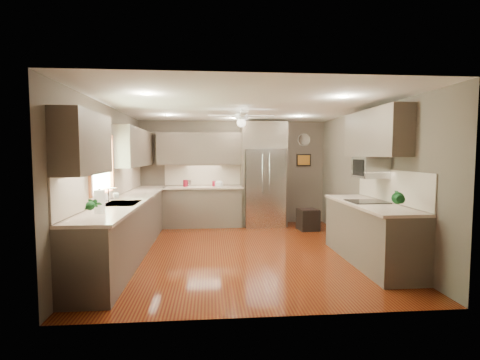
{
  "coord_description": "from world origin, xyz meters",
  "views": [
    {
      "loc": [
        -0.56,
        -5.96,
        1.69
      ],
      "look_at": [
        0.0,
        0.6,
        1.2
      ],
      "focal_mm": 26.0,
      "sensor_mm": 36.0,
      "label": 1
    }
  ],
  "objects": [
    {
      "name": "potted_plant_left",
      "position": [
        -1.95,
        -1.8,
        1.11
      ],
      "size": [
        0.18,
        0.12,
        0.33
      ],
      "primitive_type": "imported",
      "rotation": [
        0.0,
        0.0,
        0.02
      ],
      "color": "#195823",
      "rests_on": "left_run"
    },
    {
      "name": "wall_back",
      "position": [
        0.0,
        2.5,
        1.25
      ],
      "size": [
        4.5,
        0.0,
        4.5
      ],
      "primitive_type": "plane",
      "rotation": [
        1.57,
        0.0,
        0.0
      ],
      "color": "brown",
      "rests_on": "ground"
    },
    {
      "name": "wall_left",
      "position": [
        -2.25,
        0.0,
        1.25
      ],
      "size": [
        0.0,
        5.0,
        5.0
      ],
      "primitive_type": "plane",
      "rotation": [
        1.57,
        0.0,
        1.57
      ],
      "color": "brown",
      "rests_on": "ground"
    },
    {
      "name": "floor",
      "position": [
        0.0,
        0.0,
        0.0
      ],
      "size": [
        5.0,
        5.0,
        0.0
      ],
      "primitive_type": "plane",
      "color": "#50150A",
      "rests_on": "ground"
    },
    {
      "name": "bowl",
      "position": [
        -0.37,
        2.17,
        0.97
      ],
      "size": [
        0.25,
        0.25,
        0.05
      ],
      "primitive_type": "imported",
      "rotation": [
        0.0,
        0.0,
        -0.17
      ],
      "color": "beige",
      "rests_on": "back_run"
    },
    {
      "name": "ceiling_fan",
      "position": [
        -0.0,
        0.3,
        2.33
      ],
      "size": [
        1.18,
        1.18,
        0.32
      ],
      "color": "white",
      "rests_on": "ceiling"
    },
    {
      "name": "window",
      "position": [
        -2.22,
        -0.5,
        1.55
      ],
      "size": [
        0.05,
        1.12,
        0.92
      ],
      "color": "#BFF2B2",
      "rests_on": "wall_left"
    },
    {
      "name": "soap_bottle",
      "position": [
        -2.08,
        -0.23,
        1.03
      ],
      "size": [
        0.11,
        0.11,
        0.18
      ],
      "primitive_type": "imported",
      "rotation": [
        0.0,
        0.0,
        0.38
      ],
      "color": "white",
      "rests_on": "left_run"
    },
    {
      "name": "recessed_lights",
      "position": [
        -0.04,
        0.4,
        2.49
      ],
      "size": [
        2.84,
        3.14,
        0.01
      ],
      "color": "white",
      "rests_on": "ceiling"
    },
    {
      "name": "refrigerator",
      "position": [
        0.7,
        2.16,
        1.19
      ],
      "size": [
        1.06,
        0.75,
        2.45
      ],
      "color": "silver",
      "rests_on": "ground"
    },
    {
      "name": "wall_right",
      "position": [
        2.25,
        0.0,
        1.25
      ],
      "size": [
        0.0,
        5.0,
        5.0
      ],
      "primitive_type": "plane",
      "rotation": [
        1.57,
        0.0,
        -1.57
      ],
      "color": "brown",
      "rests_on": "ground"
    },
    {
      "name": "wall_clock",
      "position": [
        1.75,
        2.48,
        2.05
      ],
      "size": [
        0.3,
        0.03,
        0.3
      ],
      "color": "white",
      "rests_on": "wall_back"
    },
    {
      "name": "wall_front",
      "position": [
        0.0,
        -2.5,
        1.25
      ],
      "size": [
        4.5,
        0.0,
        4.5
      ],
      "primitive_type": "plane",
      "rotation": [
        -1.57,
        0.0,
        0.0
      ],
      "color": "brown",
      "rests_on": "ground"
    },
    {
      "name": "microwave",
      "position": [
        2.03,
        -0.55,
        1.48
      ],
      "size": [
        0.43,
        0.55,
        0.34
      ],
      "color": "silver",
      "rests_on": "wall_right"
    },
    {
      "name": "canister_b",
      "position": [
        -1.06,
        2.25,
        1.01
      ],
      "size": [
        0.1,
        0.1,
        0.15
      ],
      "primitive_type": "cylinder",
      "rotation": [
        0.0,
        0.0,
        -0.03
      ],
      "color": "silver",
      "rests_on": "back_run"
    },
    {
      "name": "framed_print",
      "position": [
        1.75,
        2.48,
        1.55
      ],
      "size": [
        0.36,
        0.03,
        0.3
      ],
      "color": "black",
      "rests_on": "wall_back"
    },
    {
      "name": "potted_plant_right",
      "position": [
        1.92,
        -1.63,
        1.12
      ],
      "size": [
        0.24,
        0.21,
        0.37
      ],
      "primitive_type": "imported",
      "rotation": [
        0.0,
        0.0,
        -0.3
      ],
      "color": "#195823",
      "rests_on": "right_run"
    },
    {
      "name": "sink",
      "position": [
        -1.93,
        -0.5,
        0.91
      ],
      "size": [
        0.5,
        0.7,
        0.32
      ],
      "color": "silver",
      "rests_on": "left_run"
    },
    {
      "name": "stool",
      "position": [
        1.61,
        1.55,
        0.24
      ],
      "size": [
        0.46,
        0.46,
        0.49
      ],
      "color": "black",
      "rests_on": "ground"
    },
    {
      "name": "canister_a",
      "position": [
        -1.14,
        2.18,
        1.02
      ],
      "size": [
        0.13,
        0.13,
        0.16
      ],
      "primitive_type": "cylinder",
      "rotation": [
        0.0,
        0.0,
        -0.34
      ],
      "color": "maroon",
      "rests_on": "back_run"
    },
    {
      "name": "back_run",
      "position": [
        -0.72,
        2.2,
        0.48
      ],
      "size": [
        1.85,
        0.65,
        1.45
      ],
      "color": "brown",
      "rests_on": "ground"
    },
    {
      "name": "left_run",
      "position": [
        -1.95,
        0.15,
        0.48
      ],
      "size": [
        0.65,
        4.7,
        1.45
      ],
      "color": "brown",
      "rests_on": "ground"
    },
    {
      "name": "uppers",
      "position": [
        -0.74,
        0.71,
        1.87
      ],
      "size": [
        4.5,
        4.7,
        0.95
      ],
      "color": "brown",
      "rests_on": "wall_left"
    },
    {
      "name": "ceiling",
      "position": [
        0.0,
        0.0,
        2.5
      ],
      "size": [
        5.0,
        5.0,
        0.0
      ],
      "primitive_type": "plane",
      "rotation": [
        3.14,
        0.0,
        0.0
      ],
      "color": "white",
      "rests_on": "ground"
    },
    {
      "name": "right_run",
      "position": [
        1.93,
        -0.8,
        0.48
      ],
      "size": [
        0.7,
        2.2,
        1.45
      ],
      "color": "brown",
      "rests_on": "ground"
    },
    {
      "name": "paper_towel",
      "position": [
        -1.97,
        -1.43,
        1.08
      ],
      "size": [
        0.13,
        0.13,
        0.34
      ],
      "color": "white",
      "rests_on": "left_run"
    },
    {
      "name": "canister_d",
      "position": [
        -0.47,
        2.21,
        1.0
      ],
      "size": [
        0.11,
        0.11,
        0.13
      ],
      "primitive_type": "cylinder",
      "rotation": [
        0.0,
        0.0,
        -0.32
      ],
      "color": "maroon",
      "rests_on": "back_run"
    }
  ]
}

